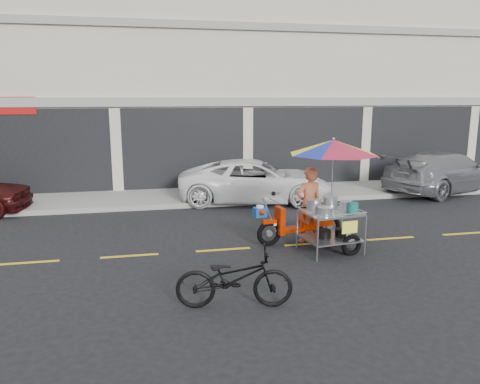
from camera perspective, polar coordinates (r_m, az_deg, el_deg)
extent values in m
plane|color=black|center=(10.81, 8.51, -6.28)|extent=(90.00, 90.00, 0.00)
cube|color=gray|center=(15.89, 1.69, -0.07)|extent=(45.00, 3.00, 0.15)
cube|color=beige|center=(20.47, -1.58, 13.61)|extent=(36.00, 8.00, 8.00)
cube|color=black|center=(16.61, 0.94, 5.25)|extent=(35.28, 0.06, 2.90)
cube|color=gray|center=(16.49, 0.98, 10.95)|extent=(36.00, 0.12, 0.30)
cube|color=gray|center=(16.64, 1.01, 19.59)|extent=(36.00, 0.12, 0.25)
cube|color=gold|center=(10.81, 8.51, -6.26)|extent=(42.00, 0.10, 0.01)
imported|color=white|center=(14.78, 1.88, 1.36)|extent=(5.14, 3.16, 1.33)
imported|color=gray|center=(17.72, 23.66, 2.27)|extent=(5.32, 3.62, 1.43)
imported|color=black|center=(7.50, -0.71, -10.46)|extent=(1.93, 0.94, 0.97)
torus|color=black|center=(10.51, 3.57, -5.06)|extent=(0.59, 0.19, 0.58)
torus|color=black|center=(11.19, 10.84, -4.22)|extent=(0.59, 0.19, 0.58)
cylinder|color=#9EA0A5|center=(10.51, 3.57, -5.06)|extent=(0.15, 0.08, 0.14)
cylinder|color=#9EA0A5|center=(11.19, 10.84, -4.22)|extent=(0.15, 0.08, 0.14)
cube|color=#A81F00|center=(10.44, 3.59, -3.61)|extent=(0.34, 0.17, 0.08)
cylinder|color=#9EA0A5|center=(10.40, 3.60, -2.79)|extent=(0.38, 0.10, 0.83)
cube|color=#A81F00|center=(10.54, 4.87, -3.48)|extent=(0.17, 0.36, 0.61)
cube|color=#A81F00|center=(10.79, 7.08, -4.45)|extent=(0.85, 0.40, 0.08)
cube|color=#A81F00|center=(10.94, 9.27, -3.02)|extent=(0.80, 0.37, 0.41)
cube|color=black|center=(10.84, 8.84, -1.86)|extent=(0.69, 0.34, 0.10)
cylinder|color=#9EA0A5|center=(10.37, 4.24, -1.09)|extent=(0.11, 0.56, 0.04)
sphere|color=black|center=(10.55, 4.11, -0.18)|extent=(0.10, 0.10, 0.10)
cylinder|color=white|center=(10.50, 4.20, -3.92)|extent=(0.14, 0.14, 0.05)
cube|color=#0E3E98|center=(10.29, 2.45, -2.46)|extent=(0.29, 0.26, 0.20)
cylinder|color=white|center=(10.26, 2.45, -1.79)|extent=(0.18, 0.18, 0.05)
cone|color=#A81F00|center=(10.13, 2.82, -2.57)|extent=(0.21, 0.25, 0.18)
torus|color=black|center=(10.17, 13.44, -6.31)|extent=(0.48, 0.17, 0.47)
cylinder|color=#9EA0A5|center=(9.59, 9.44, -5.93)|extent=(0.04, 0.04, 0.87)
cylinder|color=#9EA0A5|center=(10.37, 6.97, -4.51)|extent=(0.04, 0.04, 0.87)
cylinder|color=#9EA0A5|center=(10.17, 15.03, -5.16)|extent=(0.04, 0.04, 0.87)
cylinder|color=#9EA0A5|center=(10.91, 12.28, -3.88)|extent=(0.04, 0.04, 0.87)
cube|color=#9EA0A5|center=(10.28, 10.93, -5.53)|extent=(1.24, 1.07, 0.03)
cube|color=#9EA0A5|center=(10.13, 11.05, -2.48)|extent=(1.24, 1.07, 0.04)
cylinder|color=#9EA0A5|center=(9.73, 12.44, -2.75)|extent=(1.12, 0.18, 0.02)
cylinder|color=#9EA0A5|center=(10.50, 9.79, -1.59)|extent=(1.12, 0.18, 0.02)
cylinder|color=#9EA0A5|center=(9.84, 8.24, -2.43)|extent=(0.15, 0.92, 0.02)
cylinder|color=#9EA0A5|center=(10.41, 13.74, -1.87)|extent=(0.15, 0.92, 0.02)
cylinder|color=#9EA0A5|center=(10.66, 9.67, -4.86)|extent=(0.15, 0.77, 0.04)
cylinder|color=#9EA0A5|center=(10.53, 9.77, -2.18)|extent=(0.15, 0.77, 0.04)
cube|color=#FFF43C|center=(9.86, 13.23, -4.20)|extent=(0.36, 0.07, 0.26)
cylinder|color=#B7B7BC|center=(10.12, 8.99, -1.64)|extent=(0.37, 0.37, 0.23)
cylinder|color=#B7B7BC|center=(10.33, 10.94, -1.33)|extent=(0.35, 0.35, 0.26)
cylinder|color=#B7B7BC|center=(10.35, 12.79, -1.67)|extent=(0.31, 0.31, 0.17)
cylinder|color=#B7B7BC|center=(9.83, 10.33, -2.34)|extent=(0.35, 0.35, 0.14)
cylinder|color=#15655A|center=(10.07, 13.58, -1.89)|extent=(0.25, 0.25, 0.23)
cylinder|color=black|center=(10.17, 10.20, -5.05)|extent=(0.32, 0.32, 0.18)
cylinder|color=black|center=(10.38, 12.17, -4.85)|extent=(0.28, 0.28, 0.16)
cylinder|color=#9EA0A5|center=(10.08, 11.18, 1.91)|extent=(0.03, 0.03, 1.54)
sphere|color=#9EA0A5|center=(9.98, 11.36, 6.38)|extent=(0.06, 0.06, 0.06)
imported|color=#BA5739|center=(10.77, 8.37, -1.55)|extent=(0.68, 0.50, 1.74)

